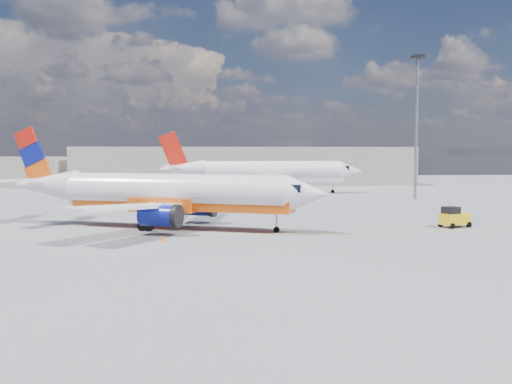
{
  "coord_description": "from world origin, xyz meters",
  "views": [
    {
      "loc": [
        -4.66,
        -44.89,
        6.97
      ],
      "look_at": [
        0.23,
        4.28,
        3.5
      ],
      "focal_mm": 40.0,
      "sensor_mm": 36.0,
      "label": 1
    }
  ],
  "objects": [
    {
      "name": "terminal_main",
      "position": [
        5.0,
        75.0,
        4.0
      ],
      "size": [
        70.0,
        14.0,
        8.0
      ],
      "primitive_type": "cube",
      "color": "#B9B09F",
      "rests_on": "ground"
    },
    {
      "name": "second_jet",
      "position": [
        6.51,
        49.93,
        3.49
      ],
      "size": [
        34.47,
        27.29,
        10.46
      ],
      "rotation": [
        0.0,
        0.0,
        0.01
      ],
      "color": "white",
      "rests_on": "ground"
    },
    {
      "name": "taxi_line",
      "position": [
        0.0,
        3.0,
        0.01
      ],
      "size": [
        70.0,
        0.15,
        0.01
      ],
      "primitive_type": "cube",
      "color": "yellow",
      "rests_on": "ground"
    },
    {
      "name": "floodlight_mast",
      "position": [
        27.16,
        36.52,
        12.64
      ],
      "size": [
        1.54,
        1.54,
        21.08
      ],
      "color": "gray",
      "rests_on": "ground"
    },
    {
      "name": "ground",
      "position": [
        0.0,
        0.0,
        0.0
      ],
      "size": [
        240.0,
        240.0,
        0.0
      ],
      "primitive_type": "plane",
      "color": "slate",
      "rests_on": "ground"
    },
    {
      "name": "gse_tug",
      "position": [
        18.84,
        5.53,
        0.91
      ],
      "size": [
        3.05,
        2.49,
        1.93
      ],
      "rotation": [
        0.0,
        0.0,
        0.37
      ],
      "color": "black",
      "rests_on": "ground"
    },
    {
      "name": "main_jet",
      "position": [
        -7.74,
        7.55,
        3.19
      ],
      "size": [
        31.23,
        23.59,
        9.57
      ],
      "rotation": [
        0.0,
        0.0,
        -0.38
      ],
      "color": "white",
      "rests_on": "ground"
    },
    {
      "name": "traffic_cone",
      "position": [
        -7.53,
        -0.66,
        0.28
      ],
      "size": [
        0.41,
        0.41,
        0.57
      ],
      "color": "white",
      "rests_on": "ground"
    }
  ]
}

